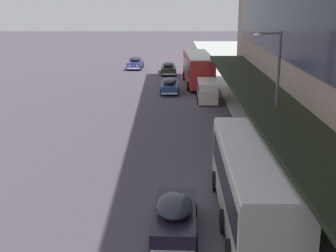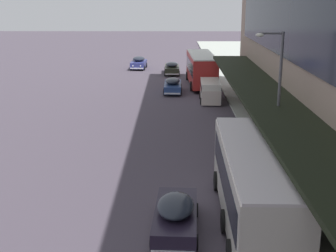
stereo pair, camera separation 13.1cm
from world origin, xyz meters
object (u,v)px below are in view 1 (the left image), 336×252
at_px(vw_van, 210,90).
at_px(sedan_lead_mid, 172,85).
at_px(pedestrian_at_kerb, 319,213).
at_px(sedan_oncoming_front, 171,68).
at_px(sedan_lead_near, 177,215).
at_px(street_lamp, 276,93).
at_px(transit_bus_kerbside_front, 200,68).
at_px(sedan_far_back, 138,63).
at_px(transit_bus_kerbside_rear, 255,182).

bearing_deg(vw_van, sedan_lead_mid, 131.23).
bearing_deg(pedestrian_at_kerb, sedan_oncoming_front, 98.14).
bearing_deg(sedan_lead_near, pedestrian_at_kerb, -6.20).
bearing_deg(sedan_oncoming_front, street_lamp, -80.57).
height_order(transit_bus_kerbside_front, sedan_oncoming_front, transit_bus_kerbside_front).
xyz_separation_m(sedan_lead_near, sedan_far_back, (-4.70, 45.12, 0.00)).
xyz_separation_m(transit_bus_kerbside_rear, sedan_oncoming_front, (-3.56, 39.97, -1.18)).
xyz_separation_m(sedan_oncoming_front, pedestrian_at_kerb, (5.92, -41.39, 0.42)).
height_order(sedan_oncoming_front, sedan_far_back, sedan_far_back).
relative_size(pedestrian_at_kerb, street_lamp, 0.24).
height_order(transit_bus_kerbside_rear, pedestrian_at_kerb, transit_bus_kerbside_rear).
xyz_separation_m(sedan_lead_near, sedan_oncoming_front, (-0.21, 40.77, -0.04)).
xyz_separation_m(sedan_lead_mid, vw_van, (3.51, -4.00, 0.34)).
bearing_deg(street_lamp, transit_bus_kerbside_front, 95.23).
bearing_deg(sedan_oncoming_front, pedestrian_at_kerb, -81.86).
distance_m(vw_van, street_lamp, 18.72).
distance_m(sedan_lead_near, sedan_oncoming_front, 40.77).
xyz_separation_m(transit_bus_kerbside_front, street_lamp, (2.41, -26.30, 2.60)).
relative_size(transit_bus_kerbside_rear, sedan_lead_near, 2.19).
relative_size(transit_bus_kerbside_front, sedan_lead_mid, 2.11).
relative_size(sedan_lead_mid, sedan_oncoming_front, 0.94).
height_order(transit_bus_kerbside_front, sedan_lead_mid, transit_bus_kerbside_front).
height_order(transit_bus_kerbside_rear, sedan_lead_near, transit_bus_kerbside_rear).
relative_size(transit_bus_kerbside_front, sedan_oncoming_front, 1.99).
bearing_deg(pedestrian_at_kerb, transit_bus_kerbside_front, 94.55).
bearing_deg(transit_bus_kerbside_rear, sedan_lead_near, -166.61).
bearing_deg(sedan_lead_near, sedan_lead_mid, 90.24).
height_order(sedan_lead_near, street_lamp, street_lamp).
relative_size(sedan_lead_mid, pedestrian_at_kerb, 2.54).
xyz_separation_m(sedan_lead_near, vw_van, (3.39, 25.13, 0.30)).
xyz_separation_m(transit_bus_kerbside_front, sedan_far_back, (-7.71, 11.97, -1.17)).
distance_m(sedan_lead_near, vw_van, 25.35).
bearing_deg(sedan_lead_mid, street_lamp, -76.04).
distance_m(sedan_lead_mid, sedan_far_back, 16.64).
height_order(vw_van, pedestrian_at_kerb, pedestrian_at_kerb).
relative_size(vw_van, pedestrian_at_kerb, 2.47).
distance_m(transit_bus_kerbside_rear, vw_van, 24.35).
relative_size(sedan_oncoming_front, pedestrian_at_kerb, 2.69).
distance_m(vw_van, pedestrian_at_kerb, 25.85).
distance_m(transit_bus_kerbside_front, sedan_far_back, 14.29).
height_order(transit_bus_kerbside_rear, street_lamp, street_lamp).
bearing_deg(transit_bus_kerbside_front, sedan_lead_mid, -127.93).
distance_m(transit_bus_kerbside_front, sedan_oncoming_front, 8.36).
distance_m(sedan_oncoming_front, pedestrian_at_kerb, 41.81).
distance_m(transit_bus_kerbside_front, vw_van, 8.08).
bearing_deg(sedan_lead_mid, vw_van, -48.77).
bearing_deg(transit_bus_kerbside_front, transit_bus_kerbside_rear, -89.42).
bearing_deg(transit_bus_kerbside_front, vw_van, -87.36).
relative_size(transit_bus_kerbside_front, pedestrian_at_kerb, 5.36).
bearing_deg(sedan_lead_near, street_lamp, 51.62).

